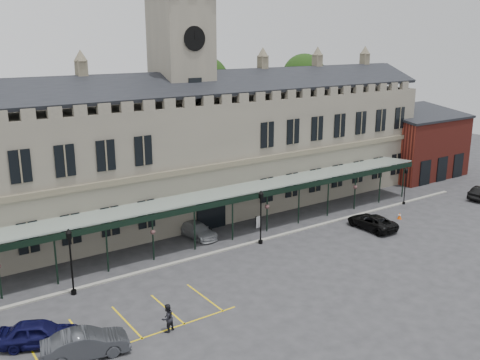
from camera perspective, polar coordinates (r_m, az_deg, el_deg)
ground at (r=44.36m, az=4.50°, el=-9.17°), size 140.00×140.00×0.00m
station_building at (r=54.93m, az=-5.93°, el=2.66°), size 60.00×10.36×17.30m
clock_tower at (r=53.99m, az=-6.17°, el=9.58°), size 5.60×5.60×24.80m
canopy at (r=49.05m, az=-0.98°, el=-3.70°), size 50.00×4.10×4.30m
brick_annex at (r=75.68m, az=18.43°, el=3.59°), size 12.40×8.36×9.23m
kerb at (r=48.35m, az=0.34°, el=-6.94°), size 60.00×0.40×0.12m
parking_markings at (r=36.70m, az=-11.69°, el=-14.94°), size 16.00×6.00×0.01m
tree_behind_mid at (r=65.78m, az=-3.83°, el=10.33°), size 6.00×6.00×16.00m
tree_behind_right at (r=75.28m, az=6.84°, el=10.85°), size 6.00×6.00×16.00m
lamp_post_left at (r=40.38m, az=-17.62°, el=-7.71°), size 0.48×0.48×5.10m
lamp_post_mid at (r=47.86m, az=2.24°, el=-3.45°), size 0.48×0.48×5.04m
lamp_post_right at (r=62.06m, az=17.22°, el=-0.28°), size 0.40×0.40×4.22m
traffic_cone at (r=57.48m, az=16.65°, el=-3.70°), size 0.42×0.42×0.66m
sign_board at (r=52.62m, az=1.99°, el=-4.51°), size 0.67×0.20×1.16m
bollard_left at (r=50.40m, az=-3.11°, el=-5.58°), size 0.15×0.15×0.86m
bollard_right at (r=53.39m, az=1.73°, el=-4.36°), size 0.16×0.16×0.88m
car_left_a at (r=35.71m, az=-20.65°, el=-15.05°), size 5.13×3.85×1.63m
car_left_b at (r=33.79m, az=-16.14°, el=-16.45°), size 5.24×2.70×1.64m
car_taxi at (r=50.28m, az=-4.59°, el=-5.35°), size 2.39×4.88×1.37m
car_van at (r=53.76m, az=13.88°, el=-4.35°), size 2.51×5.25×1.44m
car_right_a at (r=54.06m, az=13.82°, el=-4.29°), size 2.79×4.27×1.35m
person_b at (r=35.19m, az=-7.76°, el=-14.38°), size 1.08×0.94×1.87m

